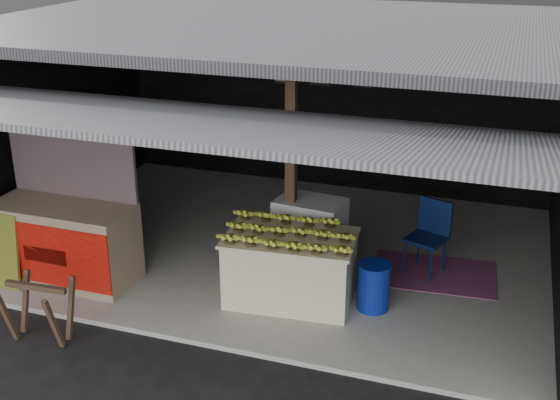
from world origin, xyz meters
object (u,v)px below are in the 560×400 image
(sawhorse, at_px, (38,305))
(water_barrel, at_px, (374,288))
(plastic_chair, at_px, (430,230))
(banana_table, at_px, (290,268))
(neighbor_stall, at_px, (65,238))
(white_crate, at_px, (310,234))

(sawhorse, relative_size, water_barrel, 1.32)
(sawhorse, xyz_separation_m, plastic_chair, (3.65, 2.82, 0.18))
(banana_table, height_order, water_barrel, banana_table)
(neighbor_stall, bearing_deg, water_barrel, 7.60)
(water_barrel, bearing_deg, plastic_chair, 68.33)
(neighbor_stall, distance_m, sawhorse, 1.31)
(white_crate, distance_m, neighbor_stall, 2.97)
(neighbor_stall, bearing_deg, banana_table, 7.76)
(water_barrel, distance_m, plastic_chair, 1.27)
(banana_table, xyz_separation_m, plastic_chair, (1.40, 1.26, 0.14))
(neighbor_stall, relative_size, water_barrel, 3.33)
(white_crate, bearing_deg, banana_table, -82.09)
(neighbor_stall, xyz_separation_m, sawhorse, (0.49, -1.21, -0.17))
(white_crate, bearing_deg, plastic_chair, 22.52)
(white_crate, bearing_deg, neighbor_stall, -149.63)
(banana_table, xyz_separation_m, white_crate, (-0.02, 0.85, 0.05))
(water_barrel, bearing_deg, banana_table, -173.33)
(banana_table, xyz_separation_m, sawhorse, (-2.25, -1.56, -0.04))
(sawhorse, distance_m, plastic_chair, 4.62)
(banana_table, distance_m, neighbor_stall, 2.76)
(neighbor_stall, distance_m, water_barrel, 3.72)
(banana_table, xyz_separation_m, water_barrel, (0.94, 0.11, -0.14))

